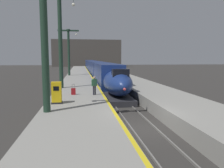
{
  "coord_description": "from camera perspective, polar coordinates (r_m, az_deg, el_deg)",
  "views": [
    {
      "loc": [
        -3.83,
        -12.64,
        4.37
      ],
      "look_at": [
        -0.67,
        8.63,
        1.8
      ],
      "focal_mm": 34.71,
      "sensor_mm": 36.0,
      "label": 1
    }
  ],
  "objects": [
    {
      "name": "station_column_mid",
      "position": [
        24.9,
        -13.5,
        12.76
      ],
      "size": [
        4.0,
        0.68,
        10.04
      ],
      "color": "#1E3828",
      "rests_on": "platform_left"
    },
    {
      "name": "ticket_machine_yellow",
      "position": [
        16.41,
        -14.37,
        -2.44
      ],
      "size": [
        0.76,
        0.62,
        1.6
      ],
      "color": "yellow",
      "rests_on": "platform_left"
    },
    {
      "name": "ground_plane",
      "position": [
        13.91,
        8.14,
        -11.57
      ],
      "size": [
        260.0,
        260.0,
        0.0
      ],
      "primitive_type": "plane",
      "color": "#33302D"
    },
    {
      "name": "station_column_near",
      "position": [
        13.94,
        -17.51,
        15.08
      ],
      "size": [
        4.0,
        0.68,
        8.95
      ],
      "color": "#1E3828",
      "rests_on": "platform_left"
    },
    {
      "name": "platform_left_safety_stripe",
      "position": [
        37.59,
        -5.27,
        1.73
      ],
      "size": [
        0.2,
        107.8,
        0.01
      ],
      "primitive_type": "cube",
      "color": "yellow",
      "rests_on": "platform_left"
    },
    {
      "name": "rail_main_right",
      "position": [
        40.63,
        -1.92,
        0.72
      ],
      "size": [
        0.08,
        110.0,
        0.12
      ],
      "primitive_type": "cube",
      "color": "slate",
      "rests_on": "ground"
    },
    {
      "name": "rolling_suitcase",
      "position": [
        20.08,
        -10.13,
        -1.93
      ],
      "size": [
        0.4,
        0.22,
        0.98
      ],
      "color": "maroon",
      "rests_on": "platform_left"
    },
    {
      "name": "rail_main_left",
      "position": [
        40.49,
        -4.03,
        0.69
      ],
      "size": [
        0.08,
        110.0,
        0.12
      ],
      "primitive_type": "cube",
      "color": "slate",
      "rests_on": "ground"
    },
    {
      "name": "passenger_near_edge",
      "position": [
        19.6,
        -4.68,
        -0.03
      ],
      "size": [
        0.52,
        0.36,
        1.69
      ],
      "color": "#23232D",
      "rests_on": "platform_left"
    },
    {
      "name": "terminus_back_wall",
      "position": [
        114.73,
        -6.59,
        8.08
      ],
      "size": [
        36.0,
        2.0,
        14.0
      ],
      "primitive_type": "cube",
      "color": "#4C4742",
      "rests_on": "ground"
    },
    {
      "name": "station_column_far",
      "position": [
        42.94,
        -11.35,
        9.35
      ],
      "size": [
        4.0,
        0.68,
        8.8
      ],
      "color": "#1E3828",
      "rests_on": "platform_left"
    },
    {
      "name": "platform_right",
      "position": [
        38.4,
        3.44,
        1.06
      ],
      "size": [
        4.8,
        110.0,
        1.05
      ],
      "primitive_type": "cube",
      "color": "gray",
      "rests_on": "ground"
    },
    {
      "name": "platform_left",
      "position": [
        37.59,
        -8.73,
        0.86
      ],
      "size": [
        4.8,
        110.0,
        1.05
      ],
      "primitive_type": "cube",
      "color": "gray",
      "rests_on": "ground"
    },
    {
      "name": "highspeed_train_main",
      "position": [
        55.62,
        -4.5,
        4.32
      ],
      "size": [
        2.92,
        75.92,
        3.6
      ],
      "color": "navy",
      "rests_on": "ground"
    }
  ]
}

